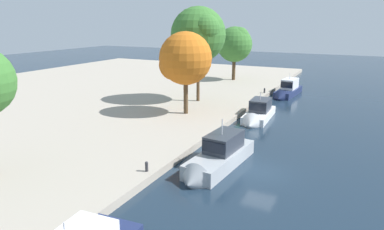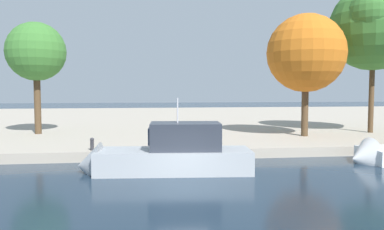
% 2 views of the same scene
% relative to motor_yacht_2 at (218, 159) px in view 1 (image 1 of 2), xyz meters
% --- Properties ---
extents(ground_plane, '(220.00, 220.00, 0.00)m').
position_rel_motor_yacht_2_xyz_m(ground_plane, '(0.73, -3.44, -0.76)').
color(ground_plane, '#192838').
extents(motor_yacht_2, '(9.49, 3.35, 4.91)m').
position_rel_motor_yacht_2_xyz_m(motor_yacht_2, '(0.00, 0.00, 0.00)').
color(motor_yacht_2, '#9EA3A8').
rests_on(motor_yacht_2, ground_plane).
extents(motor_yacht_3, '(8.45, 3.09, 4.39)m').
position_rel_motor_yacht_2_xyz_m(motor_yacht_3, '(15.42, 1.07, -0.11)').
color(motor_yacht_3, white).
rests_on(motor_yacht_3, ground_plane).
extents(motor_yacht_4, '(9.53, 3.12, 4.46)m').
position_rel_motor_yacht_2_xyz_m(motor_yacht_4, '(31.51, 0.81, -0.05)').
color(motor_yacht_4, navy).
rests_on(motor_yacht_4, ground_plane).
extents(mooring_bollard_0, '(0.26, 0.26, 0.82)m').
position_rel_motor_yacht_2_xyz_m(mooring_bollard_0, '(-4.35, 4.03, 0.32)').
color(mooring_bollard_0, '#2D2D33').
rests_on(mooring_bollard_0, dock_promenade).
extents(mooring_bollard_2, '(0.29, 0.29, 0.78)m').
position_rel_motor_yacht_2_xyz_m(mooring_bollard_2, '(28.80, 3.90, 0.30)').
color(mooring_bollard_2, '#2D2D33').
rests_on(mooring_bollard_2, dock_promenade).
extents(tree_0, '(6.36, 6.66, 9.98)m').
position_rel_motor_yacht_2_xyz_m(tree_0, '(12.02, 9.63, 6.53)').
color(tree_0, '#4C3823').
rests_on(tree_0, dock_promenade).
extents(tree_2, '(8.02, 7.59, 13.10)m').
position_rel_motor_yacht_2_xyz_m(tree_2, '(19.19, 10.86, 9.17)').
color(tree_2, '#4C3823').
rests_on(tree_2, dock_promenade).
extents(tree_3, '(6.70, 6.70, 10.17)m').
position_rel_motor_yacht_2_xyz_m(tree_3, '(38.50, 12.60, 6.95)').
color(tree_3, '#4C3823').
rests_on(tree_3, dock_promenade).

